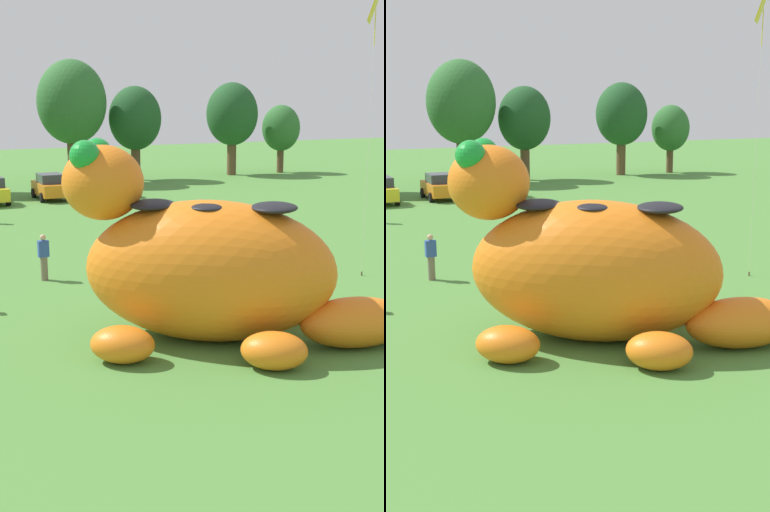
{
  "view_description": "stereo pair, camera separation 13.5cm",
  "coord_description": "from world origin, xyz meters",
  "views": [
    {
      "loc": [
        -10.13,
        -15.67,
        6.45
      ],
      "look_at": [
        -1.13,
        1.46,
        2.15
      ],
      "focal_mm": 49.17,
      "sensor_mm": 36.0,
      "label": 1
    },
    {
      "loc": [
        -10.01,
        -15.74,
        6.45
      ],
      "look_at": [
        -1.13,
        1.46,
        2.15
      ],
      "focal_mm": 49.17,
      "sensor_mm": 36.0,
      "label": 2
    }
  ],
  "objects": [
    {
      "name": "tree_mid_right",
      "position": [
        12.78,
        37.94,
        4.98
      ],
      "size": [
        4.29,
        4.29,
        7.61
      ],
      "color": "brown",
      "rests_on": "ground"
    },
    {
      "name": "ground_plane",
      "position": [
        0.0,
        0.0,
        0.0
      ],
      "size": [
        160.0,
        160.0,
        0.0
      ],
      "primitive_type": "plane",
      "color": "#4C8438"
    },
    {
      "name": "tree_centre_right",
      "position": [
        7.47,
        37.94,
        6.26
      ],
      "size": [
        5.4,
        5.4,
        9.58
      ],
      "color": "brown",
      "rests_on": "ground"
    },
    {
      "name": "tethered_flying_kite",
      "position": [
        7.45,
        4.03,
        9.65
      ],
      "size": [
        1.13,
        1.13,
        10.56
      ],
      "color": "brown",
      "rests_on": "ground"
    },
    {
      "name": "spectator_near_inflatable",
      "position": [
        6.21,
        14.5,
        0.85
      ],
      "size": [
        0.38,
        0.26,
        1.71
      ],
      "color": "#2D334C",
      "rests_on": "ground"
    },
    {
      "name": "tree_right",
      "position": [
        21.94,
        37.84,
        5.23
      ],
      "size": [
        4.51,
        4.51,
        8.0
      ],
      "color": "brown",
      "rests_on": "ground"
    },
    {
      "name": "giant_inflatable_creature",
      "position": [
        -1.11,
        0.47,
        1.99
      ],
      "size": [
        10.27,
        7.5,
        5.45
      ],
      "color": "orange",
      "rests_on": "ground"
    },
    {
      "name": "car_black",
      "position": [
        7.34,
        29.76,
        0.86
      ],
      "size": [
        2.02,
        4.14,
        1.72
      ],
      "color": "black",
      "rests_on": "ground"
    },
    {
      "name": "tree_far_right",
      "position": [
        26.9,
        37.49,
        3.98
      ],
      "size": [
        3.42,
        3.42,
        6.08
      ],
      "color": "brown",
      "rests_on": "ground"
    },
    {
      "name": "spectator_by_cars",
      "position": [
        3.48,
        9.54,
        0.85
      ],
      "size": [
        0.38,
        0.26,
        1.71
      ],
      "color": "black",
      "rests_on": "ground"
    },
    {
      "name": "car_orange",
      "position": [
        3.11,
        29.81,
        0.86
      ],
      "size": [
        2.12,
        4.19,
        1.72
      ],
      "color": "orange",
      "rests_on": "ground"
    },
    {
      "name": "spectator_mid_field",
      "position": [
        -3.34,
        8.91,
        0.85
      ],
      "size": [
        0.38,
        0.26,
        1.71
      ],
      "color": "#726656",
      "rests_on": "ground"
    }
  ]
}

